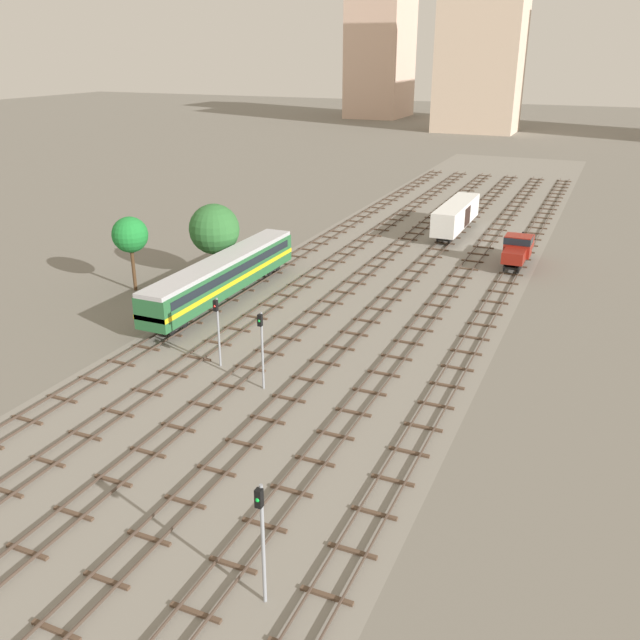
% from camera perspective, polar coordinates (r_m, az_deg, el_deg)
% --- Properties ---
extents(ground_plane, '(480.00, 480.00, 0.00)m').
position_cam_1_polar(ground_plane, '(69.64, 5.67, 3.65)').
color(ground_plane, slate).
extents(ballast_bed, '(26.74, 176.00, 0.01)m').
position_cam_1_polar(ballast_bed, '(69.64, 5.67, 3.66)').
color(ballast_bed, gray).
rests_on(ballast_bed, ground).
extents(track_far_left, '(2.40, 126.00, 0.29)m').
position_cam_1_polar(track_far_left, '(74.54, -2.43, 5.07)').
color(track_far_left, '#47382D').
rests_on(track_far_left, ground).
extents(track_left, '(2.40, 126.00, 0.29)m').
position_cam_1_polar(track_left, '(72.74, 0.81, 4.67)').
color(track_left, '#47382D').
rests_on(track_left, ground).
extents(track_centre_left, '(2.40, 126.00, 0.29)m').
position_cam_1_polar(track_centre_left, '(71.18, 4.19, 4.22)').
color(track_centre_left, '#47382D').
rests_on(track_centre_left, ground).
extents(track_centre, '(2.40, 126.00, 0.29)m').
position_cam_1_polar(track_centre, '(69.89, 7.71, 3.75)').
color(track_centre, '#47382D').
rests_on(track_centre, ground).
extents(track_centre_right, '(2.40, 126.00, 0.29)m').
position_cam_1_polar(track_centre_right, '(68.87, 11.34, 3.24)').
color(track_centre_right, '#47382D').
rests_on(track_centre_right, ground).
extents(track_right, '(2.40, 126.00, 0.29)m').
position_cam_1_polar(track_right, '(68.14, 15.07, 2.71)').
color(track_right, '#47382D').
rests_on(track_right, ground).
extents(passenger_coach_far_left_nearest, '(2.96, 22.00, 3.80)m').
position_cam_1_polar(passenger_coach_far_left_nearest, '(62.21, -8.06, 3.85)').
color(passenger_coach_far_left_nearest, '#286638').
rests_on(passenger_coach_far_left_nearest, ground).
extents(shunter_loco_right_near, '(2.74, 8.46, 3.10)m').
position_cam_1_polar(shunter_loco_right_near, '(75.19, 16.21, 5.85)').
color(shunter_loco_right_near, maroon).
rests_on(shunter_loco_right_near, ground).
extents(freight_boxcar_centre_mid, '(2.87, 14.00, 3.60)m').
position_cam_1_polar(freight_boxcar_centre_mid, '(86.62, 11.29, 8.63)').
color(freight_boxcar_centre_mid, white).
rests_on(freight_boxcar_centre_mid, ground).
extents(signal_post_nearest, '(0.28, 0.47, 5.24)m').
position_cam_1_polar(signal_post_nearest, '(48.94, -8.55, -0.30)').
color(signal_post_nearest, gray).
rests_on(signal_post_nearest, ground).
extents(signal_post_near, '(0.28, 0.47, 5.55)m').
position_cam_1_polar(signal_post_near, '(45.22, -4.90, -1.78)').
color(signal_post_near, gray).
rests_on(signal_post_near, ground).
extents(signal_post_mid, '(0.28, 0.47, 5.79)m').
position_cam_1_polar(signal_post_mid, '(28.51, -4.88, -17.12)').
color(signal_post_mid, gray).
rests_on(signal_post_mid, ground).
extents(lineside_tree_0, '(3.34, 3.34, 7.11)m').
position_cam_1_polar(lineside_tree_0, '(66.08, -15.57, 6.85)').
color(lineside_tree_0, '#4C331E').
rests_on(lineside_tree_0, ground).
extents(lineside_tree_1, '(4.92, 4.92, 7.58)m').
position_cam_1_polar(lineside_tree_1, '(67.78, -8.82, 7.50)').
color(lineside_tree_1, '#4C331E').
rests_on(lineside_tree_1, ground).
extents(skyline_tower_0, '(17.27, 23.10, 38.08)m').
position_cam_1_polar(skyline_tower_0, '(239.50, 5.07, 21.09)').
color(skyline_tower_0, beige).
rests_on(skyline_tower_0, ground).
extents(skyline_tower_1, '(21.76, 14.98, 45.90)m').
position_cam_1_polar(skyline_tower_1, '(199.12, 13.35, 21.64)').
color(skyline_tower_1, beige).
rests_on(skyline_tower_1, ground).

